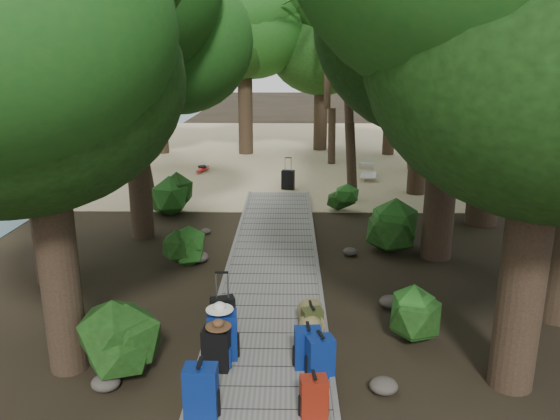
# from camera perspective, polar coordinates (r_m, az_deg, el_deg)

# --- Properties ---
(ground) EXTENTS (120.00, 120.00, 0.00)m
(ground) POSITION_cam_1_polar(r_m,az_deg,el_deg) (11.43, -0.82, -7.24)
(ground) COLOR black
(ground) RESTS_ON ground
(sand_beach) EXTENTS (40.00, 22.00, 0.02)m
(sand_beach) POSITION_cam_1_polar(r_m,az_deg,el_deg) (26.88, 0.25, 6.26)
(sand_beach) COLOR tan
(sand_beach) RESTS_ON ground
(boardwalk) EXTENTS (2.00, 12.00, 0.12)m
(boardwalk) POSITION_cam_1_polar(r_m,az_deg,el_deg) (12.33, -0.68, -5.16)
(boardwalk) COLOR slate
(boardwalk) RESTS_ON ground
(backpack_left_a) EXTENTS (0.42, 0.29, 0.77)m
(backpack_left_a) POSITION_cam_1_polar(r_m,az_deg,el_deg) (7.16, -8.26, -18.03)
(backpack_left_a) COLOR navy
(backpack_left_a) RESTS_ON boardwalk
(backpack_left_b) EXTENTS (0.40, 0.31, 0.70)m
(backpack_left_b) POSITION_cam_1_polar(r_m,az_deg,el_deg) (8.08, -6.70, -14.02)
(backpack_left_b) COLOR black
(backpack_left_b) RESTS_ON boardwalk
(backpack_left_c) EXTENTS (0.46, 0.35, 0.80)m
(backpack_left_c) POSITION_cam_1_polar(r_m,az_deg,el_deg) (8.32, -6.03, -12.64)
(backpack_left_c) COLOR navy
(backpack_left_c) RESTS_ON boardwalk
(backpack_right_a) EXTENTS (0.36, 0.28, 0.60)m
(backpack_right_a) POSITION_cam_1_polar(r_m,az_deg,el_deg) (7.15, 3.55, -18.75)
(backpack_right_a) COLOR maroon
(backpack_right_a) RESTS_ON boardwalk
(backpack_right_b) EXTENTS (0.42, 0.35, 0.66)m
(backpack_right_b) POSITION_cam_1_polar(r_m,az_deg,el_deg) (7.90, 4.23, -14.84)
(backpack_right_b) COLOR navy
(backpack_right_b) RESTS_ON boardwalk
(backpack_right_c) EXTENTS (0.40, 0.30, 0.66)m
(backpack_right_c) POSITION_cam_1_polar(r_m,az_deg,el_deg) (8.11, 2.92, -13.96)
(backpack_right_c) COLOR navy
(backpack_right_c) RESTS_ON boardwalk
(backpack_right_d) EXTENTS (0.37, 0.31, 0.49)m
(backpack_right_d) POSITION_cam_1_polar(r_m,az_deg,el_deg) (8.98, 3.38, -11.44)
(backpack_right_d) COLOR #353815
(backpack_right_d) RESTS_ON boardwalk
(duffel_right_khaki) EXTENTS (0.44, 0.62, 0.40)m
(duffel_right_khaki) POSITION_cam_1_polar(r_m,az_deg,el_deg) (9.19, 3.22, -11.10)
(duffel_right_khaki) COLOR olive
(duffel_right_khaki) RESTS_ON boardwalk
(suitcase_on_boardwalk) EXTENTS (0.43, 0.32, 0.60)m
(suitcase_on_boardwalk) POSITION_cam_1_polar(r_m,az_deg,el_deg) (9.08, -5.98, -10.82)
(suitcase_on_boardwalk) COLOR black
(suitcase_on_boardwalk) RESTS_ON boardwalk
(lone_suitcase_on_sand) EXTENTS (0.47, 0.34, 0.66)m
(lone_suitcase_on_sand) POSITION_cam_1_polar(r_m,az_deg,el_deg) (18.83, 0.84, 3.17)
(lone_suitcase_on_sand) COLOR black
(lone_suitcase_on_sand) RESTS_ON sand_beach
(hat_brown) EXTENTS (0.37, 0.37, 0.11)m
(hat_brown) POSITION_cam_1_polar(r_m,az_deg,el_deg) (7.83, -6.47, -11.66)
(hat_brown) COLOR #51351E
(hat_brown) RESTS_ON backpack_left_b
(hat_white) EXTENTS (0.40, 0.40, 0.13)m
(hat_white) POSITION_cam_1_polar(r_m,az_deg,el_deg) (8.06, -6.34, -9.89)
(hat_white) COLOR silver
(hat_white) RESTS_ON backpack_left_c
(kayak) EXTENTS (1.10, 2.91, 0.28)m
(kayak) POSITION_cam_1_polar(r_m,az_deg,el_deg) (22.08, -8.08, 4.40)
(kayak) COLOR red
(kayak) RESTS_ON sand_beach
(sun_lounger) EXTENTS (0.85, 1.81, 0.56)m
(sun_lounger) POSITION_cam_1_polar(r_m,az_deg,el_deg) (20.60, 9.22, 3.93)
(sun_lounger) COLOR silver
(sun_lounger) RESTS_ON sand_beach
(tree_right_a) EXTENTS (5.19, 5.19, 8.65)m
(tree_right_a) POSITION_cam_1_polar(r_m,az_deg,el_deg) (7.49, 26.39, 13.09)
(tree_right_a) COLOR black
(tree_right_a) RESTS_ON ground
(tree_right_c) EXTENTS (5.64, 5.64, 9.76)m
(tree_right_c) POSITION_cam_1_polar(r_m,az_deg,el_deg) (12.34, 17.66, 17.01)
(tree_right_c) COLOR black
(tree_right_c) RESTS_ON ground
(tree_right_e) EXTENTS (4.71, 4.71, 8.48)m
(tree_right_e) POSITION_cam_1_polar(r_m,az_deg,el_deg) (18.37, 14.84, 14.58)
(tree_right_e) COLOR black
(tree_right_e) RESTS_ON ground
(tree_right_f) EXTENTS (5.27, 5.27, 9.40)m
(tree_right_f) POSITION_cam_1_polar(r_m,az_deg,el_deg) (20.39, 17.80, 15.74)
(tree_right_f) COLOR black
(tree_right_f) RESTS_ON ground
(tree_left_a) EXTENTS (4.73, 4.73, 7.88)m
(tree_left_a) POSITION_cam_1_polar(r_m,az_deg,el_deg) (7.86, -23.89, 10.59)
(tree_left_a) COLOR black
(tree_left_a) RESTS_ON ground
(tree_left_b) EXTENTS (5.22, 5.22, 9.40)m
(tree_left_b) POSITION_cam_1_polar(r_m,az_deg,el_deg) (11.42, -25.03, 15.54)
(tree_left_b) COLOR black
(tree_left_b) RESTS_ON ground
(tree_left_c) EXTENTS (4.65, 4.65, 8.09)m
(tree_left_c) POSITION_cam_1_polar(r_m,az_deg,el_deg) (13.75, -15.21, 13.50)
(tree_left_c) COLOR black
(tree_left_c) RESTS_ON ground
(tree_back_a) EXTENTS (5.55, 5.55, 9.60)m
(tree_back_a) POSITION_cam_1_polar(r_m,az_deg,el_deg) (25.62, -3.75, 16.52)
(tree_back_a) COLOR black
(tree_back_a) RESTS_ON ground
(tree_back_b) EXTENTS (5.27, 5.27, 9.42)m
(tree_back_b) POSITION_cam_1_polar(r_m,az_deg,el_deg) (26.77, 4.40, 16.28)
(tree_back_b) COLOR black
(tree_back_b) RESTS_ON ground
(tree_back_c) EXTENTS (4.35, 4.35, 7.83)m
(tree_back_c) POSITION_cam_1_polar(r_m,az_deg,el_deg) (25.84, 11.66, 14.27)
(tree_back_c) COLOR black
(tree_back_c) RESTS_ON ground
(tree_back_d) EXTENTS (4.78, 4.78, 7.97)m
(tree_back_d) POSITION_cam_1_polar(r_m,az_deg,el_deg) (26.30, -12.61, 14.39)
(tree_back_d) COLOR black
(tree_back_d) RESTS_ON ground
(palm_right_a) EXTENTS (4.32, 4.32, 7.36)m
(palm_right_a) POSITION_cam_1_polar(r_m,az_deg,el_deg) (17.34, 8.39, 13.02)
(palm_right_a) COLOR #184011
(palm_right_a) RESTS_ON ground
(palm_right_b) EXTENTS (4.53, 4.53, 8.74)m
(palm_right_b) POSITION_cam_1_polar(r_m,az_deg,el_deg) (22.67, 14.09, 15.11)
(palm_right_b) COLOR #184011
(palm_right_b) RESTS_ON ground
(palm_right_c) EXTENTS (4.40, 4.40, 7.00)m
(palm_right_c) POSITION_cam_1_polar(r_m,az_deg,el_deg) (23.42, 6.19, 13.35)
(palm_right_c) COLOR #184011
(palm_right_c) RESTS_ON ground
(palm_left_a) EXTENTS (4.02, 4.02, 6.39)m
(palm_left_a) POSITION_cam_1_polar(r_m,az_deg,el_deg) (17.63, -14.66, 11.16)
(palm_left_a) COLOR #184011
(palm_left_a) RESTS_ON ground
(rock_left_a) EXTENTS (0.40, 0.36, 0.22)m
(rock_left_a) POSITION_cam_1_polar(r_m,az_deg,el_deg) (8.29, -17.75, -16.80)
(rock_left_a) COLOR #4C473F
(rock_left_a) RESTS_ON ground
(rock_left_b) EXTENTS (0.34, 0.31, 0.19)m
(rock_left_b) POSITION_cam_1_polar(r_m,az_deg,el_deg) (10.29, -17.84, -10.19)
(rock_left_b) COLOR #4C473F
(rock_left_b) RESTS_ON ground
(rock_left_c) EXTENTS (0.48, 0.43, 0.26)m
(rock_left_c) POSITION_cam_1_polar(r_m,az_deg,el_deg) (12.40, -8.57, -4.87)
(rock_left_c) COLOR #4C473F
(rock_left_c) RESTS_ON ground
(rock_left_d) EXTENTS (0.26, 0.24, 0.14)m
(rock_left_d) POSITION_cam_1_polar(r_m,az_deg,el_deg) (14.35, -7.77, -2.20)
(rock_left_d) COLOR #4C473F
(rock_left_d) RESTS_ON ground
(rock_right_a) EXTENTS (0.39, 0.36, 0.22)m
(rock_right_a) POSITION_cam_1_polar(r_m,az_deg,el_deg) (8.00, 10.79, -17.59)
(rock_right_a) COLOR #4C473F
(rock_right_a) RESTS_ON ground
(rock_right_b) EXTENTS (0.42, 0.38, 0.23)m
(rock_right_b) POSITION_cam_1_polar(r_m,az_deg,el_deg) (10.38, 11.48, -9.36)
(rock_right_b) COLOR #4C473F
(rock_right_b) RESTS_ON ground
(rock_right_c) EXTENTS (0.34, 0.30, 0.19)m
(rock_right_c) POSITION_cam_1_polar(r_m,az_deg,el_deg) (12.80, 7.33, -4.33)
(rock_right_c) COLOR #4C473F
(rock_right_c) RESTS_ON ground
(shrub_left_a) EXTENTS (1.23, 1.23, 1.10)m
(shrub_left_a) POSITION_cam_1_polar(r_m,az_deg,el_deg) (8.41, -16.45, -12.71)
(shrub_left_a) COLOR #1A5319
(shrub_left_a) RESTS_ON ground
(shrub_left_b) EXTENTS (1.00, 1.00, 0.90)m
(shrub_left_b) POSITION_cam_1_polar(r_m,az_deg,el_deg) (11.99, -10.13, -4.05)
(shrub_left_b) COLOR #1A5319
(shrub_left_b) RESTS_ON ground
(shrub_left_c) EXTENTS (1.31, 1.31, 1.18)m
(shrub_left_c) POSITION_cam_1_polar(r_m,az_deg,el_deg) (16.13, -11.30, 1.57)
(shrub_left_c) COLOR #1A5319
(shrub_left_c) RESTS_ON ground
(shrub_right_a) EXTENTS (1.03, 1.03, 0.92)m
(shrub_right_a) POSITION_cam_1_polar(r_m,az_deg,el_deg) (9.06, 14.72, -11.04)
(shrub_right_a) COLOR #1A5319
(shrub_right_a) RESTS_ON ground
(shrub_right_b) EXTENTS (1.34, 1.34, 1.21)m
(shrub_right_b) POSITION_cam_1_polar(r_m,az_deg,el_deg) (13.18, 11.42, -1.58)
(shrub_right_b) COLOR #1A5319
(shrub_right_b) RESTS_ON ground
(shrub_right_c) EXTENTS (0.93, 0.93, 0.83)m
(shrub_right_c) POSITION_cam_1_polar(r_m,az_deg,el_deg) (16.13, 6.35, 1.15)
(shrub_right_c) COLOR #1A5319
(shrub_right_c) RESTS_ON ground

